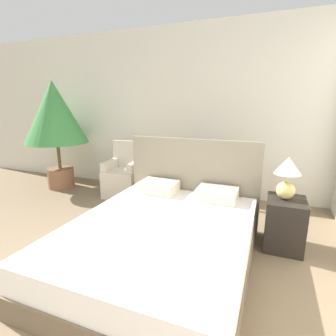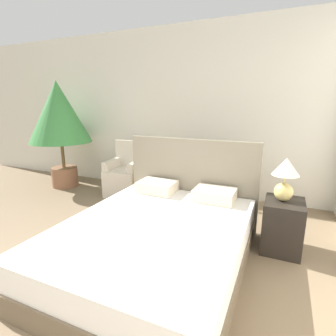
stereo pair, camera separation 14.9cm
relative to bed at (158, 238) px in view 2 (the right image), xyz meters
name	(u,v)px [view 2 (the right image)]	position (x,y,z in m)	size (l,w,h in m)	color
wall_back	(173,112)	(-0.81, 2.28, 1.19)	(10.00, 0.06, 2.90)	silver
bed	(158,238)	(0.00, 0.00, 0.00)	(1.74, 2.22, 1.16)	brown
armchair_near_window_left	(125,178)	(-1.46, 1.64, 0.04)	(0.64, 0.67, 0.95)	beige
armchair_near_window_right	(177,185)	(-0.46, 1.64, 0.04)	(0.65, 0.68, 0.95)	beige
potted_palm	(59,116)	(-2.83, 1.57, 1.11)	(1.15, 1.15, 2.02)	brown
nightstand	(282,226)	(1.16, 0.77, 0.02)	(0.41, 0.48, 0.57)	black
table_lamp	(285,175)	(1.13, 0.79, 0.59)	(0.28, 0.28, 0.47)	tan
side_table	(150,184)	(-0.96, 1.64, -0.01)	(0.37, 0.37, 0.51)	gold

